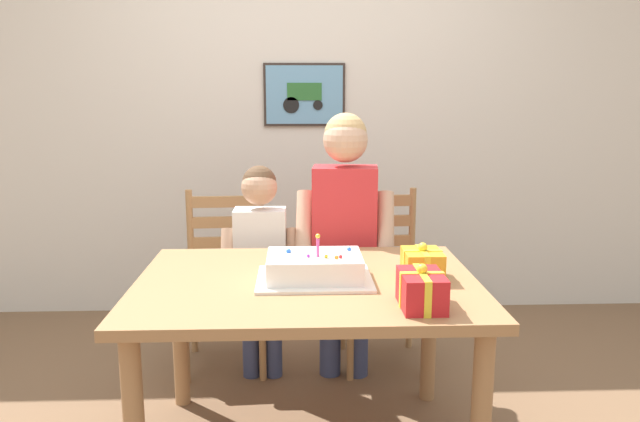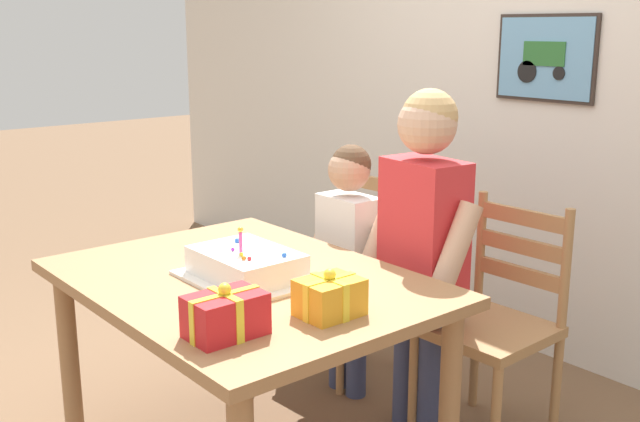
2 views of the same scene
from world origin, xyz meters
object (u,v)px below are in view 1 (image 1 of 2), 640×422
(gift_box_red_large, at_px, (421,290))
(child_older, at_px, (345,220))
(chair_left, at_px, (225,278))
(child_younger, at_px, (260,252))
(chair_right, at_px, (381,277))
(gift_box_beside_cake, at_px, (422,264))
(birthday_cake, at_px, (314,268))
(dining_table, at_px, (307,303))

(gift_box_red_large, xyz_separation_m, child_older, (-0.18, 0.99, 0.03))
(chair_left, distance_m, child_younger, 0.33)
(gift_box_red_large, xyz_separation_m, chair_left, (-0.80, 1.16, -0.32))
(child_older, bearing_deg, chair_right, 40.15)
(chair_left, relative_size, child_older, 0.69)
(child_older, bearing_deg, gift_box_beside_cake, -69.55)
(gift_box_beside_cake, xyz_separation_m, chair_right, (-0.04, 0.84, -0.31))
(gift_box_red_large, relative_size, chair_left, 0.23)
(gift_box_red_large, xyz_separation_m, chair_right, (0.03, 1.16, -0.32))
(gift_box_beside_cake, bearing_deg, chair_left, 135.63)
(gift_box_red_large, height_order, chair_right, chair_right)
(gift_box_red_large, distance_m, child_younger, 1.16)
(child_younger, bearing_deg, chair_right, 15.84)
(gift_box_beside_cake, height_order, child_younger, child_younger)
(birthday_cake, relative_size, child_older, 0.33)
(chair_right, bearing_deg, chair_left, -180.00)
(child_younger, bearing_deg, dining_table, -72.05)
(birthday_cake, height_order, child_younger, child_younger)
(chair_left, height_order, child_older, child_older)
(gift_box_beside_cake, xyz_separation_m, chair_left, (-0.86, 0.84, -0.31))
(dining_table, relative_size, gift_box_beside_cake, 7.18)
(dining_table, relative_size, gift_box_red_large, 6.15)
(dining_table, height_order, child_older, child_older)
(chair_left, xyz_separation_m, chair_right, (0.83, 0.00, 0.00))
(birthday_cake, distance_m, child_younger, 0.73)
(chair_right, bearing_deg, birthday_cake, -114.04)
(dining_table, xyz_separation_m, gift_box_beside_cake, (0.45, 0.00, 0.15))
(birthday_cake, xyz_separation_m, child_older, (0.17, 0.68, 0.04))
(gift_box_beside_cake, distance_m, chair_right, 0.90)
(birthday_cake, distance_m, chair_left, 1.01)
(birthday_cake, height_order, chair_left, chair_left)
(gift_box_beside_cake, relative_size, chair_right, 0.20)
(gift_box_beside_cake, height_order, child_older, child_older)
(chair_right, bearing_deg, child_younger, -164.16)
(dining_table, relative_size, chair_left, 1.43)
(dining_table, xyz_separation_m, birthday_cake, (0.03, -0.01, 0.14))
(dining_table, distance_m, chair_left, 0.96)
(child_older, height_order, child_younger, child_older)
(gift_box_beside_cake, bearing_deg, child_younger, 134.95)
(gift_box_beside_cake, xyz_separation_m, child_older, (-0.25, 0.67, 0.03))
(birthday_cake, relative_size, chair_right, 0.48)
(chair_left, xyz_separation_m, child_older, (0.62, -0.18, 0.35))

